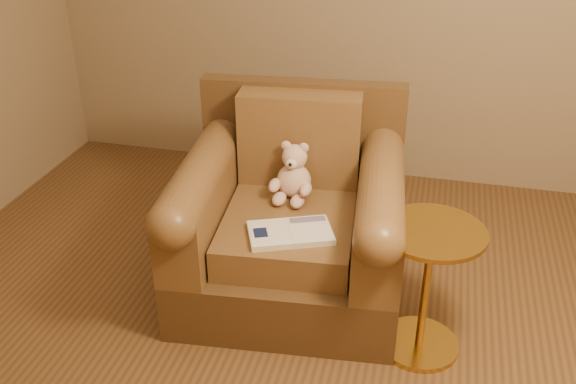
# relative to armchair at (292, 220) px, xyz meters

# --- Properties ---
(floor) EXTENTS (4.00, 4.00, 0.00)m
(floor) POSITION_rel_armchair_xyz_m (0.12, -0.67, -0.36)
(floor) COLOR brown
(floor) RESTS_ON ground
(armchair) EXTENTS (1.11, 1.07, 0.92)m
(armchair) POSITION_rel_armchair_xyz_m (0.00, 0.00, 0.00)
(armchair) COLOR #4F351A
(armchair) RESTS_ON floor
(teddy_bear) EXTENTS (0.21, 0.23, 0.29)m
(teddy_bear) POSITION_rel_armchair_xyz_m (-0.01, 0.08, 0.19)
(teddy_bear) COLOR beige
(teddy_bear) RESTS_ON armchair
(guidebook) EXTENTS (0.42, 0.34, 0.03)m
(guidebook) POSITION_rel_armchair_xyz_m (0.06, -0.26, 0.10)
(guidebook) COLOR beige
(guidebook) RESTS_ON armchair
(side_table) EXTENTS (0.43, 0.43, 0.60)m
(side_table) POSITION_rel_armchair_xyz_m (0.66, -0.33, -0.03)
(side_table) COLOR #B78C32
(side_table) RESTS_ON floor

